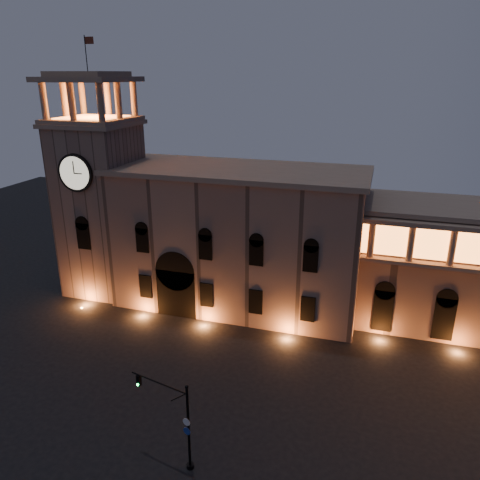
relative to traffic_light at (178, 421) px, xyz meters
The scene contains 4 objects.
ground 6.63m from the traffic_light, 109.35° to the left, with size 160.00×160.00×0.00m, color black.
government_building 27.68m from the traffic_light, 98.12° to the left, with size 30.80×12.80×17.60m.
clock_tower 35.32m from the traffic_light, 130.55° to the left, with size 9.80×9.80×32.40m.
traffic_light is the anchor object (origin of this frame).
Camera 1 is at (14.34, -30.49, 28.17)m, focal length 35.00 mm.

